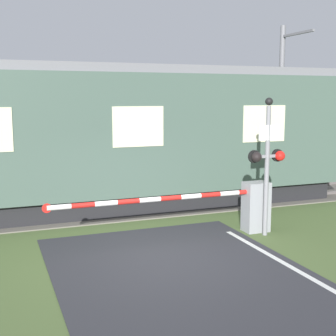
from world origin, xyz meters
The scene contains 6 objects.
ground_plane centered at (0.00, 0.00, 0.00)m, with size 80.00×80.00×0.00m, color #4C6033.
track_bed centered at (0.00, 4.45, 0.02)m, with size 36.00×3.20×0.13m.
train centered at (0.44, 4.45, 2.13)m, with size 14.07×2.87×4.17m.
crossing_barrier centered at (2.40, 0.89, 0.68)m, with size 5.42×0.44×1.23m.
signal_post centered at (2.83, 0.51, 1.87)m, with size 0.94×0.26×3.28m.
catenary_pole centered at (7.25, 6.47, 3.12)m, with size 0.20×1.90×5.94m.
Camera 1 is at (-3.24, -8.84, 3.30)m, focal length 50.00 mm.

